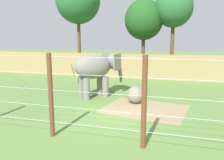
# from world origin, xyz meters

# --- Properties ---
(ground_plane) EXTENTS (120.00, 120.00, 0.00)m
(ground_plane) POSITION_xyz_m (0.00, 0.00, 0.00)
(ground_plane) COLOR #5B7F3D
(dirt_patch) EXTENTS (5.12, 4.34, 0.01)m
(dirt_patch) POSITION_xyz_m (1.49, 2.07, 0.00)
(dirt_patch) COLOR #937F5B
(dirt_patch) RESTS_ON ground
(embankment_wall) EXTENTS (36.00, 1.80, 2.35)m
(embankment_wall) POSITION_xyz_m (0.00, 12.62, 1.18)
(embankment_wall) COLOR tan
(embankment_wall) RESTS_ON ground
(elephant) EXTENTS (3.29, 3.44, 2.99)m
(elephant) POSITION_xyz_m (-2.09, 4.02, 1.98)
(elephant) COLOR gray
(elephant) RESTS_ON ground
(enrichment_ball) EXTENTS (1.07, 1.07, 1.07)m
(enrichment_ball) POSITION_xyz_m (0.76, 3.08, 0.54)
(enrichment_ball) COLOR gray
(enrichment_ball) RESTS_ON ground
(cable_fence) EXTENTS (12.73, 0.20, 3.47)m
(cable_fence) POSITION_xyz_m (0.07, -2.66, 1.75)
(cable_fence) COLOR brown
(cable_fence) RESTS_ON ground
(tree_far_left) EXTENTS (4.65, 4.65, 8.66)m
(tree_far_left) POSITION_xyz_m (-0.85, 17.78, 6.19)
(tree_far_left) COLOR brown
(tree_far_left) RESTS_ON ground
(tree_left_of_centre) EXTENTS (5.90, 5.90, 12.06)m
(tree_left_of_centre) POSITION_xyz_m (-9.74, 18.48, 8.93)
(tree_left_of_centre) COLOR brown
(tree_left_of_centre) RESTS_ON ground
(tree_behind_wall) EXTENTS (4.37, 4.37, 9.80)m
(tree_behind_wall) POSITION_xyz_m (2.61, 17.65, 7.45)
(tree_behind_wall) COLOR brown
(tree_behind_wall) RESTS_ON ground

